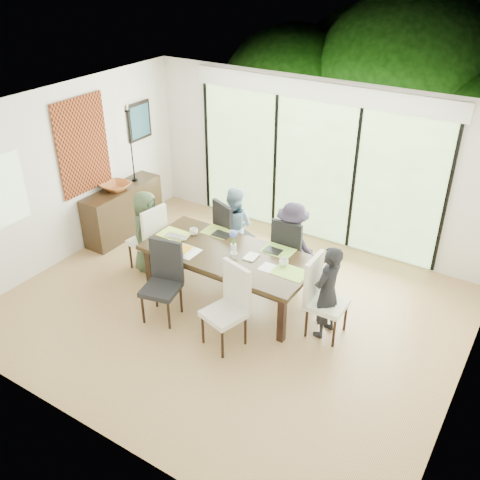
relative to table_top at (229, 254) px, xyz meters
The scene contains 60 objects.
floor 0.79m from the table_top, 53.24° to the right, with size 6.00×5.00×0.01m, color brown.
ceiling 2.01m from the table_top, 53.24° to the right, with size 6.00×5.00×0.01m, color white.
wall_back 2.35m from the table_top, 85.28° to the left, with size 6.00×0.02×2.70m, color silver.
wall_front 2.84m from the table_top, 86.13° to the right, with size 6.00×0.02×2.70m, color silver.
wall_left 2.90m from the table_top, behind, with size 0.02×5.00×2.70m, color silver.
wall_right 3.27m from the table_top, ahead, with size 0.02×5.00×2.70m, color silver.
glass_doors 2.28m from the table_top, 85.19° to the left, with size 4.20×0.02×2.30m, color #598C3F.
blinds_header 2.84m from the table_top, 85.17° to the left, with size 4.40×0.06×0.28m, color white.
mullion_a 2.96m from the table_top, 130.88° to the left, with size 0.05×0.04×2.30m, color black.
mullion_b 2.32m from the table_top, 103.07° to the left, with size 0.05×0.04×2.30m, color black.
mullion_c 2.43m from the table_top, 68.14° to the left, with size 0.05×0.04×2.30m, color black.
mullion_d 3.22m from the table_top, 44.02° to the left, with size 0.05×0.04×2.30m, color black.
deck 3.25m from the table_top, 86.61° to the left, with size 6.00×1.80×0.10m, color #4F3122.
rail_top 3.96m from the table_top, 87.29° to the left, with size 6.00×0.08×0.06m, color brown.
foliage_left 5.26m from the table_top, 108.05° to the left, with size 3.20×3.20×3.20m, color #14380F.
foliage_mid 5.68m from the table_top, 83.97° to the left, with size 4.00×4.00×4.00m, color #14380F.
foliage_far 6.33m from the table_top, 93.78° to the left, with size 3.60×3.60×3.60m, color #14380F.
table_top is the anchor object (origin of this frame).
table_apron 0.09m from the table_top, behind, with size 2.20×0.90×0.10m, color black.
table_leg_fl 1.22m from the table_top, 158.29° to the right, with size 0.09×0.09×0.69m, color black.
table_leg_fr 1.22m from the table_top, 21.71° to the right, with size 0.09×0.09×0.69m, color black.
table_leg_bl 1.22m from the table_top, 158.29° to the left, with size 0.09×0.09×0.69m, color black.
table_leg_br 1.22m from the table_top, 21.71° to the left, with size 0.09×0.09×0.69m, color black.
chair_left_end 1.51m from the table_top, behind, with size 0.46×0.46×1.10m, color silver, non-canonical shape.
chair_right_end 1.51m from the table_top, ahead, with size 0.46×0.46×1.10m, color silver, non-canonical shape.
chair_far_left 0.98m from the table_top, 117.90° to the left, with size 0.46×0.46×1.10m, color black, non-canonical shape.
chair_far_right 1.03m from the table_top, 57.09° to the left, with size 0.46×0.46×1.10m, color black, non-canonical shape.
chair_near_left 1.02m from the table_top, 119.89° to the right, with size 0.46×0.46×1.10m, color black, non-canonical shape.
chair_near_right 1.02m from the table_top, 60.11° to the right, with size 0.46×0.46×1.10m, color beige, non-canonical shape.
person_left_end 1.48m from the table_top, behind, with size 0.60×0.38×1.29m, color #35442D.
person_right_end 1.48m from the table_top, ahead, with size 0.60×0.38×1.29m, color black.
person_far_left 0.95m from the table_top, 118.47° to the left, with size 0.60×0.38×1.29m, color #7DA0B4.
person_far_right 1.00m from the table_top, 56.47° to the left, with size 0.60×0.38×1.29m, color #241F2E.
placemat_left 0.95m from the table_top, behind, with size 0.44×0.32×0.01m, color #A9C546.
placemat_right 0.95m from the table_top, ahead, with size 0.44×0.32×0.01m, color #87BE44.
placemat_far_l 0.60m from the table_top, 138.37° to the left, with size 0.44×0.32×0.01m, color #85A53B.
placemat_far_r 0.68m from the table_top, 36.03° to the left, with size 0.44×0.32×0.01m, color #7AAE3E.
placemat_paper 0.63m from the table_top, 151.39° to the right, with size 0.44×0.32×0.01m, color white.
tablet_far_l 0.50m from the table_top, 135.00° to the left, with size 0.26×0.18×0.01m, color black.
tablet_far_r 0.61m from the table_top, 34.99° to the left, with size 0.24×0.17×0.01m, color black.
papers 0.70m from the table_top, ahead, with size 0.30×0.22×0.00m, color white.
platter_base 0.63m from the table_top, 151.39° to the right, with size 0.26×0.26×0.02m, color white.
platter_snacks 0.63m from the table_top, 151.39° to the right, with size 0.20×0.20×0.01m, color orange.
vase 0.11m from the table_top, 45.00° to the left, with size 0.08×0.08×0.12m, color silver.
hyacinth_stems 0.22m from the table_top, 45.00° to the left, with size 0.04×0.04×0.16m, color #337226.
hyacinth_blooms 0.32m from the table_top, 45.00° to the left, with size 0.11×0.11×0.11m, color #5469D2.
laptop 0.86m from the table_top, behind, with size 0.33×0.21×0.03m, color silver.
cup_a 0.72m from the table_top, 167.91° to the left, with size 0.12×0.12×0.10m, color white.
cup_b 0.20m from the table_top, 33.69° to the right, with size 0.10×0.10×0.09m, color white.
cup_c 0.81m from the table_top, ahead, with size 0.12×0.12×0.10m, color white.
book 0.26m from the table_top, 11.31° to the left, with size 0.16×0.22×0.02m, color white.
sideboard 2.66m from the table_top, 166.25° to the left, with size 0.43×1.53×0.86m, color black.
bowl 2.63m from the table_top, 168.37° to the left, with size 0.46×0.46×0.11m, color brown.
candlestick_base 2.76m from the table_top, 159.16° to the left, with size 0.10×0.10×0.04m, color black.
candlestick_shaft 2.86m from the table_top, 159.16° to the left, with size 0.02×0.02×1.20m, color black.
candlestick_pan 3.07m from the table_top, 159.16° to the left, with size 0.10×0.10×0.03m, color black.
candle 3.10m from the table_top, 159.16° to the left, with size 0.03×0.03×0.10m, color silver.
tapestry 2.96m from the table_top, behind, with size 0.02×1.00×1.50m, color #993716.
art_frame 3.30m from the table_top, 152.48° to the left, with size 0.03×0.55×0.65m, color black.
art_canvas 3.29m from the table_top, 152.31° to the left, with size 0.01×0.45×0.55m, color #194452.
Camera 1 is at (3.30, -4.96, 4.52)m, focal length 40.00 mm.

